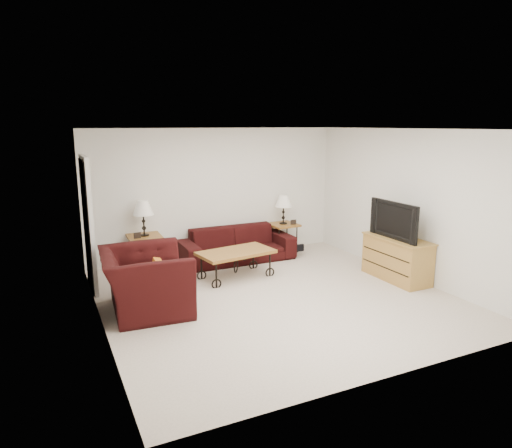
{
  "coord_description": "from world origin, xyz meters",
  "views": [
    {
      "loc": [
        -3.08,
        -5.82,
        2.57
      ],
      "look_at": [
        0.0,
        0.7,
        1.0
      ],
      "focal_mm": 32.27,
      "sensor_mm": 36.0,
      "label": 1
    }
  ],
  "objects_px": {
    "sofa": "(237,245)",
    "television": "(398,220)",
    "coffee_table": "(236,264)",
    "lamp_right": "(283,210)",
    "tv_stand": "(397,259)",
    "lamp_left": "(143,218)",
    "backpack": "(296,245)",
    "armchair": "(145,281)",
    "side_table_right": "(283,238)",
    "side_table_left": "(145,253)"
  },
  "relations": [
    {
      "from": "tv_stand",
      "to": "armchair",
      "type": "bearing_deg",
      "value": 173.57
    },
    {
      "from": "armchair",
      "to": "television",
      "type": "relative_size",
      "value": 1.24
    },
    {
      "from": "tv_stand",
      "to": "backpack",
      "type": "distance_m",
      "value": 2.15
    },
    {
      "from": "sofa",
      "to": "lamp_right",
      "type": "bearing_deg",
      "value": 9.26
    },
    {
      "from": "side_table_left",
      "to": "side_table_right",
      "type": "relative_size",
      "value": 1.07
    },
    {
      "from": "lamp_right",
      "to": "television",
      "type": "bearing_deg",
      "value": -69.01
    },
    {
      "from": "lamp_right",
      "to": "coffee_table",
      "type": "xyz_separation_m",
      "value": [
        -1.51,
        -1.09,
        -0.65
      ]
    },
    {
      "from": "lamp_right",
      "to": "backpack",
      "type": "relative_size",
      "value": 1.39
    },
    {
      "from": "sofa",
      "to": "side_table_right",
      "type": "xyz_separation_m",
      "value": [
        1.1,
        0.18,
        -0.02
      ]
    },
    {
      "from": "lamp_left",
      "to": "tv_stand",
      "type": "xyz_separation_m",
      "value": [
        3.72,
        -2.32,
        -0.59
      ]
    },
    {
      "from": "side_table_left",
      "to": "tv_stand",
      "type": "height_order",
      "value": "tv_stand"
    },
    {
      "from": "backpack",
      "to": "side_table_left",
      "type": "bearing_deg",
      "value": -168.47
    },
    {
      "from": "side_table_right",
      "to": "armchair",
      "type": "distance_m",
      "value": 3.7
    },
    {
      "from": "television",
      "to": "coffee_table",
      "type": "bearing_deg",
      "value": -117.1
    },
    {
      "from": "lamp_left",
      "to": "television",
      "type": "bearing_deg",
      "value": -32.1
    },
    {
      "from": "coffee_table",
      "to": "sofa",
      "type": "bearing_deg",
      "value": 66.29
    },
    {
      "from": "side_table_left",
      "to": "coffee_table",
      "type": "relative_size",
      "value": 0.5
    },
    {
      "from": "lamp_left",
      "to": "television",
      "type": "height_order",
      "value": "television"
    },
    {
      "from": "coffee_table",
      "to": "tv_stand",
      "type": "relative_size",
      "value": 1.05
    },
    {
      "from": "television",
      "to": "side_table_left",
      "type": "bearing_deg",
      "value": -122.1
    },
    {
      "from": "side_table_left",
      "to": "coffee_table",
      "type": "bearing_deg",
      "value": -40.03
    },
    {
      "from": "side_table_left",
      "to": "backpack",
      "type": "height_order",
      "value": "side_table_left"
    },
    {
      "from": "armchair",
      "to": "television",
      "type": "bearing_deg",
      "value": -92.52
    },
    {
      "from": "armchair",
      "to": "lamp_left",
      "type": "bearing_deg",
      "value": -7.89
    },
    {
      "from": "armchair",
      "to": "side_table_right",
      "type": "bearing_deg",
      "value": -55.91
    },
    {
      "from": "lamp_left",
      "to": "backpack",
      "type": "distance_m",
      "value": 3.03
    },
    {
      "from": "sofa",
      "to": "lamp_left",
      "type": "xyz_separation_m",
      "value": [
        -1.7,
        0.18,
        0.63
      ]
    },
    {
      "from": "sofa",
      "to": "television",
      "type": "bearing_deg",
      "value": -47.01
    },
    {
      "from": "lamp_left",
      "to": "armchair",
      "type": "height_order",
      "value": "lamp_left"
    },
    {
      "from": "side_table_right",
      "to": "backpack",
      "type": "xyz_separation_m",
      "value": [
        0.11,
        -0.32,
        -0.08
      ]
    },
    {
      "from": "coffee_table",
      "to": "armchair",
      "type": "xyz_separation_m",
      "value": [
        -1.69,
        -0.76,
        0.2
      ]
    },
    {
      "from": "side_table_right",
      "to": "coffee_table",
      "type": "height_order",
      "value": "side_table_right"
    },
    {
      "from": "sofa",
      "to": "backpack",
      "type": "bearing_deg",
      "value": -6.76
    },
    {
      "from": "side_table_right",
      "to": "armchair",
      "type": "height_order",
      "value": "armchair"
    },
    {
      "from": "side_table_left",
      "to": "armchair",
      "type": "bearing_deg",
      "value": -101.83
    },
    {
      "from": "lamp_left",
      "to": "television",
      "type": "xyz_separation_m",
      "value": [
        3.7,
        -2.32,
        0.08
      ]
    },
    {
      "from": "side_table_left",
      "to": "side_table_right",
      "type": "xyz_separation_m",
      "value": [
        2.81,
        0.0,
        -0.02
      ]
    },
    {
      "from": "lamp_right",
      "to": "coffee_table",
      "type": "distance_m",
      "value": 1.97
    },
    {
      "from": "coffee_table",
      "to": "tv_stand",
      "type": "xyz_separation_m",
      "value": [
        2.41,
        -1.23,
        0.12
      ]
    },
    {
      "from": "lamp_right",
      "to": "television",
      "type": "xyz_separation_m",
      "value": [
        0.89,
        -2.32,
        0.15
      ]
    },
    {
      "from": "tv_stand",
      "to": "coffee_table",
      "type": "bearing_deg",
      "value": 153.09
    },
    {
      "from": "armchair",
      "to": "coffee_table",
      "type": "bearing_deg",
      "value": -61.76
    },
    {
      "from": "sofa",
      "to": "armchair",
      "type": "bearing_deg",
      "value": -141.29
    },
    {
      "from": "side_table_left",
      "to": "lamp_right",
      "type": "distance_m",
      "value": 2.86
    },
    {
      "from": "lamp_right",
      "to": "tv_stand",
      "type": "bearing_deg",
      "value": -68.58
    },
    {
      "from": "sofa",
      "to": "lamp_right",
      "type": "xyz_separation_m",
      "value": [
        1.1,
        0.18,
        0.56
      ]
    },
    {
      "from": "lamp_right",
      "to": "tv_stand",
      "type": "distance_m",
      "value": 2.54
    },
    {
      "from": "side_table_right",
      "to": "tv_stand",
      "type": "xyz_separation_m",
      "value": [
        0.91,
        -2.32,
        0.07
      ]
    },
    {
      "from": "lamp_right",
      "to": "side_table_left",
      "type": "bearing_deg",
      "value": 180.0
    },
    {
      "from": "sofa",
      "to": "side_table_left",
      "type": "height_order",
      "value": "sofa"
    }
  ]
}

